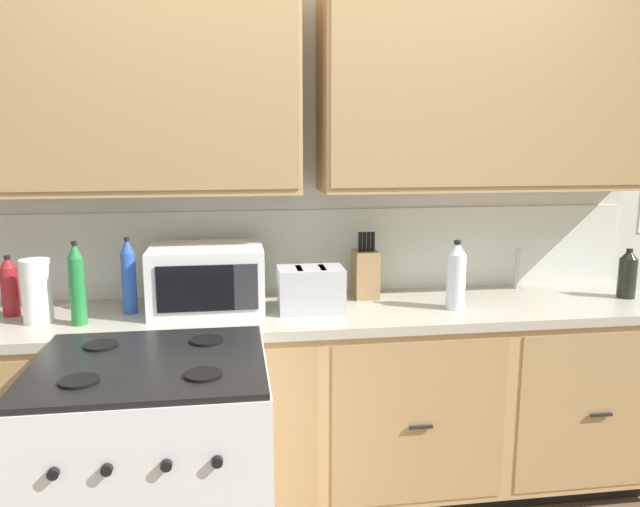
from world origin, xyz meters
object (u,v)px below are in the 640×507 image
at_px(bottle_green, 77,284).
at_px(bottle_dark, 627,274).
at_px(stove_range, 156,492).
at_px(paper_towel_roll, 37,291).
at_px(knife_block, 366,273).
at_px(toaster, 311,289).
at_px(bottle_clear, 456,276).
at_px(bottle_red, 10,286).
at_px(bottle_blue, 129,276).
at_px(microwave, 207,278).

height_order(bottle_green, bottle_dark, bottle_green).
bearing_deg(stove_range, paper_towel_roll, 130.86).
bearing_deg(bottle_dark, knife_block, 171.53).
bearing_deg(stove_range, bottle_green, 122.26).
bearing_deg(paper_towel_roll, toaster, 0.64).
xyz_separation_m(paper_towel_roll, bottle_green, (0.17, -0.05, 0.03)).
bearing_deg(bottle_dark, bottle_clear, -175.45).
relative_size(paper_towel_roll, bottle_red, 1.01).
relative_size(bottle_clear, bottle_blue, 0.93).
bearing_deg(paper_towel_roll, microwave, 7.74).
bearing_deg(stove_range, bottle_clear, 23.60).
distance_m(toaster, bottle_clear, 0.63).
relative_size(knife_block, paper_towel_roll, 1.19).
bearing_deg(bottle_red, bottle_green, -29.13).
relative_size(paper_towel_roll, bottle_green, 0.77).
bearing_deg(microwave, bottle_dark, -2.00).
bearing_deg(bottle_red, bottle_clear, -5.00).
distance_m(paper_towel_roll, bottle_dark, 2.60).
distance_m(knife_block, bottle_dark, 1.22).
height_order(bottle_clear, bottle_red, bottle_clear).
height_order(microwave, bottle_blue, bottle_blue).
relative_size(microwave, bottle_clear, 1.59).
bearing_deg(bottle_dark, stove_range, -163.81).
bearing_deg(bottle_green, bottle_dark, 1.82).
distance_m(knife_block, bottle_clear, 0.43).
bearing_deg(bottle_dark, toaster, -179.56).
height_order(knife_block, bottle_green, bottle_green).
xyz_separation_m(bottle_clear, bottle_dark, (0.86, 0.07, -0.03)).
distance_m(microwave, knife_block, 0.73).
distance_m(toaster, bottle_dark, 1.49).
distance_m(stove_range, bottle_red, 1.11).
distance_m(microwave, paper_towel_roll, 0.68).
relative_size(stove_range, bottle_green, 2.81).
relative_size(knife_block, bottle_green, 0.92).
distance_m(knife_block, bottle_blue, 1.06).
height_order(microwave, paper_towel_roll, microwave).
distance_m(bottle_red, bottle_dark, 2.74).
height_order(knife_block, bottle_dark, knife_block).
height_order(toaster, bottle_red, bottle_red).
bearing_deg(stove_range, knife_block, 41.53).
distance_m(knife_block, paper_towel_roll, 1.41).
xyz_separation_m(stove_range, microwave, (0.17, 0.68, 0.58)).
distance_m(bottle_green, bottle_dark, 2.43).
xyz_separation_m(paper_towel_roll, bottle_blue, (0.35, 0.09, 0.03)).
bearing_deg(knife_block, bottle_clear, -35.59).
relative_size(bottle_blue, bottle_red, 1.27).
distance_m(stove_range, bottle_green, 0.87).
height_order(stove_range, bottle_dark, bottle_dark).
distance_m(stove_range, bottle_dark, 2.25).
relative_size(paper_towel_roll, bottle_clear, 0.86).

